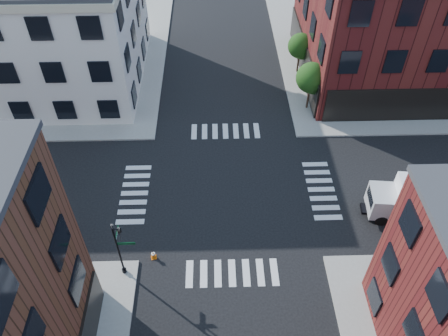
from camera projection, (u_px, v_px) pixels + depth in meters
ground at (228, 191)px, 32.65m from camera, size 120.00×120.00×0.00m
sidewalk_ne at (412, 45)px, 47.91m from camera, size 30.00×30.00×0.15m
sidewalk_nw at (27, 51)px, 47.09m from camera, size 30.00×30.00×0.15m
building_ne at (445, 14)px, 40.18m from camera, size 25.00×16.00×12.00m
building_nw at (15, 25)px, 39.76m from camera, size 22.00×16.00×11.00m
tree_near at (312, 79)px, 37.65m from camera, size 2.69×2.69×4.49m
tree_far at (301, 47)px, 42.11m from camera, size 2.43×2.43×4.07m
signal_pole at (119, 245)px, 25.77m from camera, size 1.29×1.24×4.60m
box_truck at (424, 200)px, 29.80m from camera, size 7.30×2.84×3.24m
traffic_cone at (153, 255)px, 28.28m from camera, size 0.42×0.42×0.65m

